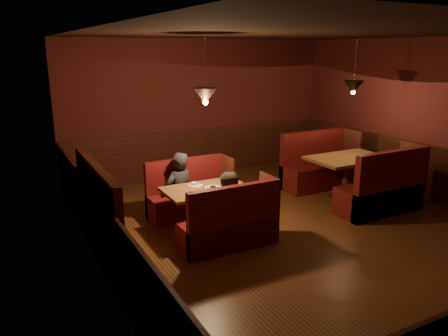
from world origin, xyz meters
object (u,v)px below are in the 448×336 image
main_bench_far (189,198)px  second_bench_far (318,169)px  diner_b (232,196)px  main_bench_near (231,228)px  diner_a (179,175)px  main_table (207,198)px  second_bench_near (383,193)px  second_table (347,168)px

main_bench_far → second_bench_far: (2.92, 0.23, 0.05)m
diner_b → main_bench_near: bearing=-130.0°
main_bench_near → diner_a: bearing=98.5°
main_table → diner_b: (0.12, -0.55, 0.18)m
main_bench_near → second_bench_near: 2.92m
main_bench_far → second_bench_near: size_ratio=0.89×
diner_a → second_bench_far: bearing=169.9°
main_table → diner_b: size_ratio=0.91×
main_table → second_bench_near: bearing=-14.2°
main_bench_near → second_bench_near: bearing=-0.4°
second_bench_near → diner_a: size_ratio=1.07×
diner_a → diner_b: (0.31, -1.20, -0.03)m
second_bench_far → diner_a: bearing=-174.5°
main_bench_near → second_bench_far: (2.92, 1.67, 0.05)m
main_table → diner_a: bearing=106.4°
second_bench_far → diner_b: diner_b is taller
second_table → second_bench_near: second_bench_near is taller
main_bench_far → main_bench_near: (0.00, -1.44, 0.00)m
main_bench_near → diner_b: 0.44m
second_table → diner_b: 2.86m
second_bench_far → main_bench_near: bearing=-150.2°
diner_a → diner_b: diner_a is taller
main_table → second_table: (2.90, 0.10, 0.07)m
main_bench_far → second_bench_near: 3.26m
main_table → main_bench_near: bearing=-88.8°
diner_b → diner_a: bearing=96.0°
second_table → second_bench_far: 0.88m
main_table → diner_b: diner_b is taller
second_bench_far → diner_b: bearing=-151.9°
main_table → main_bench_far: (0.01, 0.72, -0.22)m
second_table → diner_a: bearing=170.1°
second_table → diner_a: diner_a is taller
second_bench_near → second_table: bearing=92.2°
main_bench_far → second_table: size_ratio=0.98×
diner_a → second_table: bearing=154.4°
main_table → second_bench_far: 3.08m
main_bench_far → main_bench_near: size_ratio=1.00×
main_table → diner_a: 0.70m
diner_a → diner_b: bearing=88.8°
main_table → second_bench_near: (2.93, -0.74, -0.17)m
main_bench_near → diner_a: 1.45m
main_bench_far → diner_a: bearing=-161.0°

